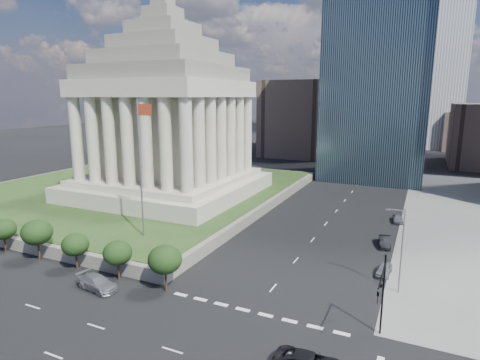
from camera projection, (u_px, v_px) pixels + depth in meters
The scene contains 14 objects.
ground at pixel (367, 173), 118.37m from camera, with size 500.00×500.00×0.00m, color black.
plaza_terrace at pixel (135, 191), 92.40m from camera, with size 66.00×70.00×1.80m, color slate.
plaza_lawn at pixel (135, 187), 92.21m from camera, with size 64.00×68.00×0.10m, color #243D19.
war_memorial at pixel (166, 101), 81.91m from camera, with size 34.00×34.00×39.00m, color #A9A38E, non-canonical shape.
flagpole at pixel (141, 161), 57.26m from camera, with size 2.52×0.24×20.00m.
tree_row at pixel (20, 236), 56.09m from camera, with size 53.00×4.00×6.00m, color black, non-canonical shape.
midrise_glass at pixel (380, 67), 107.00m from camera, with size 26.00×26.00×60.00m, color black.
building_filler_nw at pixel (300, 118), 154.54m from camera, with size 24.00×30.00×28.00m, color brown.
traffic_signal_ne at pixel (382, 291), 35.53m from camera, with size 0.30×5.74×8.00m.
street_lamp_north at pixel (400, 246), 45.14m from camera, with size 2.13×0.22×10.00m.
suv_grey at pixel (97, 283), 46.90m from camera, with size 5.64×2.29×1.64m, color slate.
parked_sedan_near at pixel (384, 269), 50.81m from camera, with size 1.61×4.00×1.36m, color gray.
parked_sedan_mid at pixel (385, 241), 60.47m from camera, with size 4.52×1.58×1.49m, color black.
parked_sedan_far at pixel (398, 219), 71.95m from camera, with size 4.17×1.68×1.42m, color #5A5E62.
Camera 1 is at (14.92, -21.33, 22.15)m, focal length 30.00 mm.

